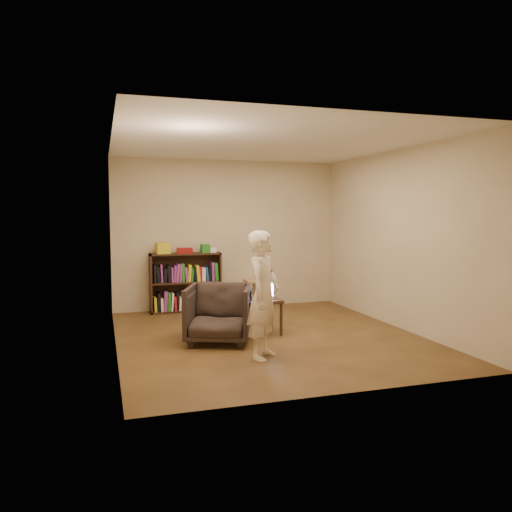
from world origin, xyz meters
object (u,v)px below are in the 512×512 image
object	(u,v)px
armchair	(219,314)
bookshelf	(185,286)
side_table	(262,305)
person	(264,295)
laptop	(262,294)
stool	(255,285)

from	to	relation	value
armchair	bookshelf	bearing A→B (deg)	112.87
side_table	person	world-z (taller)	person
bookshelf	person	distance (m)	3.07
armchair	laptop	world-z (taller)	armchair
person	side_table	bearing A→B (deg)	22.00
armchair	side_table	world-z (taller)	armchair
person	armchair	bearing A→B (deg)	60.79
bookshelf	laptop	bearing A→B (deg)	-67.70
bookshelf	side_table	bearing A→B (deg)	-68.07
stool	side_table	xyz separation A→B (m)	(-0.46, -1.83, 0.00)
side_table	armchair	bearing A→B (deg)	-157.50
armchair	person	size ratio (longest dim) A/B	0.56
armchair	side_table	size ratio (longest dim) A/B	1.70
bookshelf	person	size ratio (longest dim) A/B	0.81
armchair	side_table	xyz separation A→B (m)	(0.68, 0.28, 0.03)
armchair	stool	bearing A→B (deg)	82.37
bookshelf	side_table	world-z (taller)	bookshelf
bookshelf	armchair	bearing A→B (deg)	-87.87
stool	side_table	bearing A→B (deg)	-104.09
side_table	laptop	size ratio (longest dim) A/B	1.22
stool	armchair	xyz separation A→B (m)	(-1.14, -2.12, -0.02)
bookshelf	stool	world-z (taller)	bookshelf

